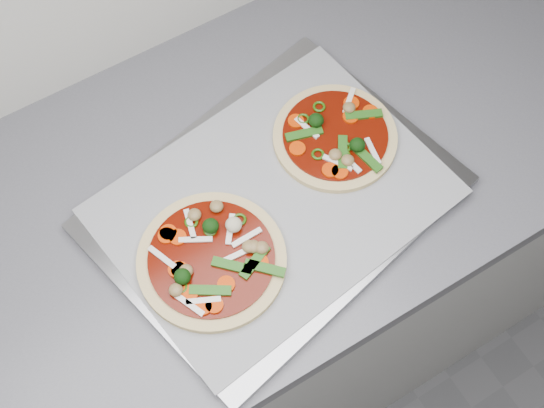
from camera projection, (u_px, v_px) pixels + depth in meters
base_cabinet at (438, 183)px, 1.69m from camera, size 3.60×0.60×0.86m
countertop at (489, 57)px, 1.29m from camera, size 3.60×0.60×0.04m
baking_tray at (274, 203)px, 1.13m from camera, size 0.57×0.47×0.02m
parchment at (274, 201)px, 1.12m from camera, size 0.52×0.41×0.00m
pizza_left at (212, 259)px, 1.07m from camera, size 0.28×0.28×0.04m
pizza_right at (335, 137)px, 1.16m from camera, size 0.22×0.22×0.03m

